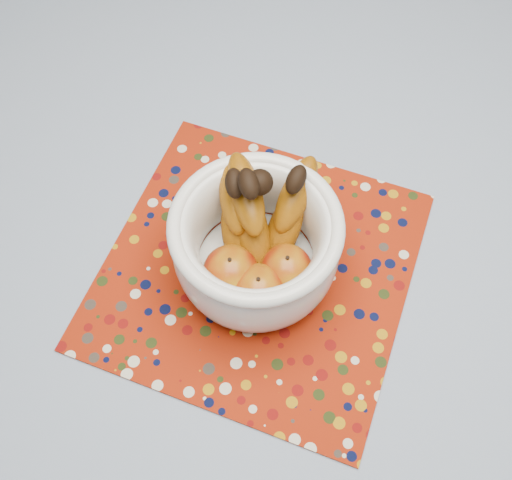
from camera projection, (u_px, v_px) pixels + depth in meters
table at (309, 235)px, 0.96m from camera, size 1.20×1.20×0.75m
tablecloth at (314, 207)px, 0.88m from camera, size 1.32×1.32×0.01m
placemat at (257, 269)px, 0.83m from camera, size 0.52×0.52×0.00m
fruit_bowl at (258, 236)px, 0.76m from camera, size 0.23×0.23×0.18m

